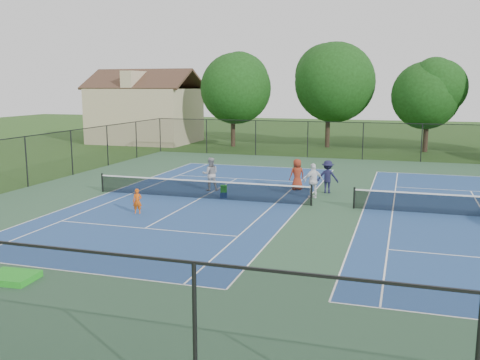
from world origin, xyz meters
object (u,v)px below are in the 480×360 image
(child_player, at_px, (137,201))
(bystander_c, at_px, (297,175))
(clapboard_house, at_px, (146,113))
(bystander_b, at_px, (328,177))
(tree_back_b, at_px, (329,78))
(ball_hopper, at_px, (224,189))
(tree_back_a, at_px, (233,84))
(bystander_a, at_px, (313,181))
(tree_back_c, at_px, (428,91))
(ball_crate, at_px, (224,195))
(instructor, at_px, (210,174))

(child_player, distance_m, bystander_c, 9.94)
(clapboard_house, height_order, bystander_b, clapboard_house)
(tree_back_b, height_order, ball_hopper, tree_back_b)
(tree_back_a, height_order, clapboard_house, tree_back_a)
(bystander_c, bearing_deg, tree_back_b, -119.80)
(clapboard_house, distance_m, bystander_a, 31.84)
(tree_back_c, xyz_separation_m, bystander_c, (-7.55, -21.17, -4.58))
(ball_crate, bearing_deg, tree_back_a, 106.89)
(instructor, bearing_deg, tree_back_a, -99.14)
(clapboard_house, height_order, bystander_a, clapboard_house)
(child_player, height_order, ball_hopper, child_player)
(bystander_a, relative_size, bystander_c, 1.04)
(bystander_a, bearing_deg, tree_back_c, -141.65)
(child_player, relative_size, bystander_c, 0.65)
(bystander_a, distance_m, ball_crate, 4.84)
(clapboard_house, bearing_deg, bystander_c, -46.00)
(tree_back_b, relative_size, instructor, 5.22)
(tree_back_b, bearing_deg, ball_crate, -94.20)
(tree_back_a, xyz_separation_m, bystander_a, (11.72, -22.17, -5.10))
(tree_back_b, height_order, bystander_b, tree_back_b)
(tree_back_a, xyz_separation_m, child_player, (4.43, -28.08, -5.45))
(tree_back_b, bearing_deg, ball_hopper, -94.20)
(clapboard_house, bearing_deg, child_player, -63.61)
(ball_hopper, bearing_deg, child_player, -120.46)
(bystander_a, height_order, bystander_c, bystander_a)
(bystander_a, bearing_deg, tree_back_a, -98.63)
(ball_crate, bearing_deg, clapboard_house, 124.98)
(bystander_b, xyz_separation_m, ball_crate, (-5.12, -2.94, -0.77))
(child_player, distance_m, bystander_a, 9.39)
(tree_back_c, bearing_deg, instructor, -118.18)
(tree_back_c, height_order, instructor, tree_back_c)
(tree_back_a, relative_size, tree_back_c, 1.09)
(tree_back_c, height_order, bystander_a, tree_back_c)
(tree_back_b, xyz_separation_m, bystander_c, (1.45, -22.17, -5.69))
(bystander_a, bearing_deg, bystander_c, -93.94)
(tree_back_b, distance_m, ball_hopper, 26.27)
(bystander_a, bearing_deg, tree_back_b, -120.07)
(child_player, distance_m, ball_hopper, 5.33)
(tree_back_b, bearing_deg, tree_back_a, -167.47)
(tree_back_a, height_order, bystander_b, tree_back_a)
(tree_back_c, xyz_separation_m, child_player, (-13.57, -29.08, -4.89))
(instructor, height_order, ball_crate, instructor)
(clapboard_house, height_order, instructor, clapboard_house)
(bystander_b, xyz_separation_m, bystander_c, (-1.80, 0.37, -0.02))
(instructor, height_order, bystander_b, instructor)
(clapboard_house, height_order, ball_hopper, clapboard_house)
(tree_back_b, relative_size, ball_crate, 28.70)
(bystander_b, relative_size, ball_hopper, 4.88)
(bystander_b, distance_m, bystander_c, 1.84)
(tree_back_c, height_order, ball_crate, tree_back_c)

